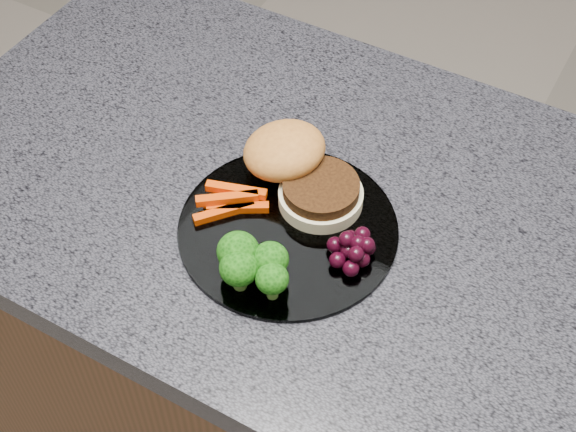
# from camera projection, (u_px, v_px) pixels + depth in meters

# --- Properties ---
(island_cabinet) EXTENTS (1.20, 0.60, 0.86)m
(island_cabinet) POSITION_uv_depth(u_px,v_px,m) (350.00, 402.00, 1.32)
(island_cabinet) COLOR brown
(island_cabinet) RESTS_ON ground
(countertop) EXTENTS (1.20, 0.60, 0.04)m
(countertop) POSITION_uv_depth(u_px,v_px,m) (372.00, 230.00, 0.97)
(countertop) COLOR #44444D
(countertop) RESTS_ON island_cabinet
(plate) EXTENTS (0.26, 0.26, 0.01)m
(plate) POSITION_uv_depth(u_px,v_px,m) (288.00, 229.00, 0.94)
(plate) COLOR white
(plate) RESTS_ON countertop
(burger) EXTENTS (0.18, 0.14, 0.06)m
(burger) POSITION_uv_depth(u_px,v_px,m) (297.00, 168.00, 0.97)
(burger) COLOR #F7E9AE
(burger) RESTS_ON plate
(carrot_sticks) EXTENTS (0.08, 0.08, 0.02)m
(carrot_sticks) POSITION_uv_depth(u_px,v_px,m) (232.00, 201.00, 0.96)
(carrot_sticks) COLOR #E03E03
(carrot_sticks) RESTS_ON plate
(broccoli) EXTENTS (0.09, 0.07, 0.06)m
(broccoli) POSITION_uv_depth(u_px,v_px,m) (251.00, 263.00, 0.87)
(broccoli) COLOR #52802E
(broccoli) RESTS_ON plate
(grape_bunch) EXTENTS (0.06, 0.06, 0.03)m
(grape_bunch) POSITION_uv_depth(u_px,v_px,m) (353.00, 249.00, 0.90)
(grape_bunch) COLOR black
(grape_bunch) RESTS_ON plate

